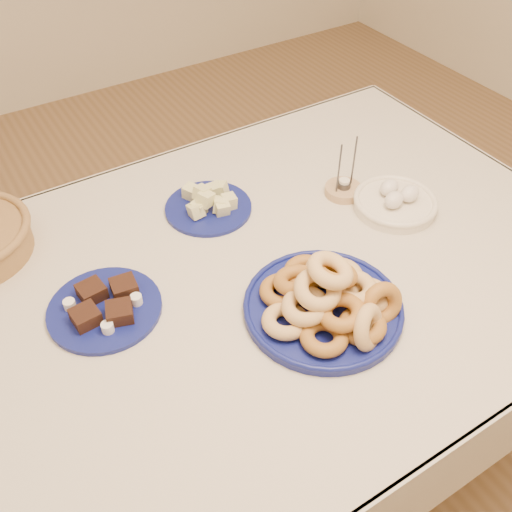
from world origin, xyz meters
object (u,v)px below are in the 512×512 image
Objects in this scene: dining_table at (245,306)px; donut_platter at (327,301)px; melon_plate at (209,204)px; candle_holder at (343,189)px; brownie_plate at (105,307)px; egg_bowl at (395,202)px.

donut_platter is at bearing -64.35° from dining_table.
melon_plate is at bearing 79.65° from dining_table.
melon_plate is 0.36m from candle_holder.
brownie_plate is at bearing -152.09° from melon_plate.
candle_holder is (0.38, 0.12, 0.12)m from dining_table.
egg_bowl is (0.07, -0.12, 0.01)m from candle_holder.
melon_plate is at bearing 158.95° from candle_holder.
dining_table is at bearing 115.65° from donut_platter.
candle_holder reaches higher than dining_table.
brownie_plate is (-0.40, 0.25, -0.02)m from donut_platter.
egg_bowl is (0.45, 0.00, 0.13)m from dining_table.
candle_holder is (0.29, 0.31, -0.02)m from donut_platter.
candle_holder is (0.68, 0.06, 0.00)m from brownie_plate.
melon_plate reaches higher than egg_bowl.
dining_table is at bearing -179.68° from egg_bowl.
dining_table is 6.76× the size of egg_bowl.
egg_bowl is at bearing -31.46° from melon_plate.
donut_platter is 0.41m from egg_bowl.
donut_platter reaches higher than dining_table.
donut_platter reaches higher than egg_bowl.
donut_platter is at bearing -84.24° from melon_plate.
melon_plate is at bearing 148.54° from egg_bowl.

